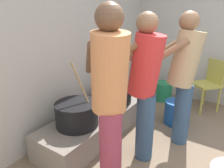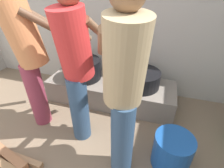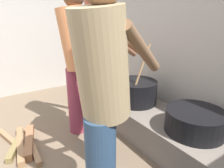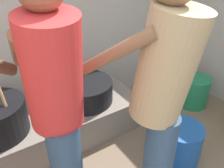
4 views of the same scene
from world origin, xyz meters
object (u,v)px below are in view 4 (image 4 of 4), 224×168
(cook_in_red_shirt, at_px, (57,102))
(bucket_green_plastic, at_px, (193,91))
(cooking_pot_secondary, at_px, (85,91))
(bucket_blue_plastic, at_px, (180,143))
(cook_in_tan_shirt, at_px, (162,94))

(cook_in_red_shirt, relative_size, bucket_green_plastic, 4.54)
(cooking_pot_secondary, distance_m, bucket_blue_plastic, 1.00)
(cooking_pot_secondary, height_order, bucket_green_plastic, cooking_pot_secondary)
(cooking_pot_secondary, xyz_separation_m, bucket_blue_plastic, (0.47, -0.84, -0.26))
(cook_in_red_shirt, bearing_deg, cooking_pot_secondary, 54.68)
(cook_in_red_shirt, xyz_separation_m, bucket_green_plastic, (1.78, 0.40, -0.75))
(cook_in_tan_shirt, distance_m, bucket_blue_plastic, 0.90)
(cook_in_tan_shirt, relative_size, cook_in_red_shirt, 1.01)
(cook_in_tan_shirt, bearing_deg, cook_in_red_shirt, 153.51)
(cooking_pot_secondary, relative_size, cook_in_tan_shirt, 0.33)
(bucket_blue_plastic, bearing_deg, cook_in_red_shirt, 173.55)
(bucket_green_plastic, bearing_deg, cooking_pot_secondary, 165.40)
(cooking_pot_secondary, xyz_separation_m, bucket_green_plastic, (1.27, -0.33, -0.26))
(bucket_green_plastic, relative_size, bucket_blue_plastic, 0.97)
(cook_in_red_shirt, height_order, bucket_blue_plastic, cook_in_red_shirt)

